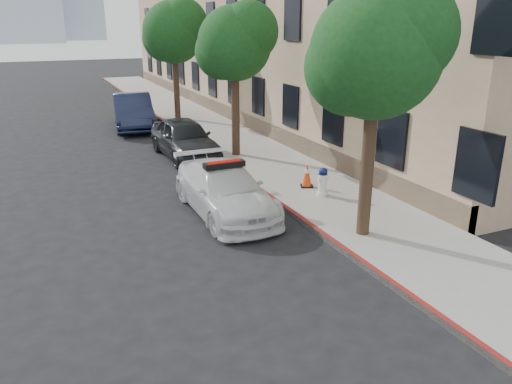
{
  "coord_description": "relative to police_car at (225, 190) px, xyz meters",
  "views": [
    {
      "loc": [
        -3.81,
        -10.86,
        4.91
      ],
      "look_at": [
        0.8,
        -0.52,
        1.0
      ],
      "focal_mm": 35.0,
      "sensor_mm": 36.0,
      "label": 1
    }
  ],
  "objects": [
    {
      "name": "ground",
      "position": [
        -0.53,
        -0.9,
        -0.65
      ],
      "size": [
        120.0,
        120.0,
        0.0
      ],
      "primitive_type": "plane",
      "color": "black",
      "rests_on": "ground"
    },
    {
      "name": "sidewalk",
      "position": [
        3.07,
        9.1,
        -0.57
      ],
      "size": [
        3.2,
        50.0,
        0.15
      ],
      "primitive_type": "cube",
      "color": "gray",
      "rests_on": "ground"
    },
    {
      "name": "curb_strip",
      "position": [
        1.53,
        9.1,
        -0.57
      ],
      "size": [
        0.12,
        50.0,
        0.15
      ],
      "primitive_type": "cube",
      "color": "maroon",
      "rests_on": "ground"
    },
    {
      "name": "building",
      "position": [
        8.67,
        14.1,
        4.35
      ],
      "size": [
        8.0,
        36.0,
        10.0
      ],
      "primitive_type": "cube",
      "color": "tan",
      "rests_on": "ground"
    },
    {
      "name": "tree_near",
      "position": [
        2.4,
        -2.92,
        3.63
      ],
      "size": [
        2.92,
        2.82,
        5.62
      ],
      "color": "black",
      "rests_on": "sidewalk"
    },
    {
      "name": "tree_mid",
      "position": [
        2.4,
        5.08,
        3.51
      ],
      "size": [
        2.77,
        2.64,
        5.43
      ],
      "color": "black",
      "rests_on": "sidewalk"
    },
    {
      "name": "tree_far",
      "position": [
        2.4,
        13.08,
        3.74
      ],
      "size": [
        3.1,
        3.0,
        5.81
      ],
      "color": "black",
      "rests_on": "sidewalk"
    },
    {
      "name": "police_car",
      "position": [
        0.0,
        0.0,
        0.0
      ],
      "size": [
        1.83,
        4.44,
        1.43
      ],
      "rotation": [
        0.0,
        0.0,
        0.01
      ],
      "color": "silver",
      "rests_on": "ground"
    },
    {
      "name": "parked_car_mid",
      "position": [
        0.67,
        6.06,
        0.08
      ],
      "size": [
        1.9,
        4.34,
        1.45
      ],
      "primitive_type": "imported",
      "rotation": [
        0.0,
        0.0,
        0.04
      ],
      "color": "black",
      "rests_on": "ground"
    },
    {
      "name": "parked_car_far",
      "position": [
        -0.04,
        12.26,
        0.16
      ],
      "size": [
        2.3,
        5.05,
        1.61
      ],
      "primitive_type": "imported",
      "rotation": [
        0.0,
        0.0,
        -0.13
      ],
      "color": "#161D38",
      "rests_on": "ground"
    },
    {
      "name": "fire_hydrant",
      "position": [
        2.9,
        -0.2,
        -0.1
      ],
      "size": [
        0.34,
        0.31,
        0.82
      ],
      "rotation": [
        0.0,
        0.0,
        0.07
      ],
      "color": "silver",
      "rests_on": "sidewalk"
    },
    {
      "name": "traffic_cone",
      "position": [
        2.89,
        0.67,
        -0.15
      ],
      "size": [
        0.49,
        0.49,
        0.71
      ],
      "rotation": [
        0.0,
        0.0,
        -0.41
      ],
      "color": "black",
      "rests_on": "sidewalk"
    }
  ]
}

